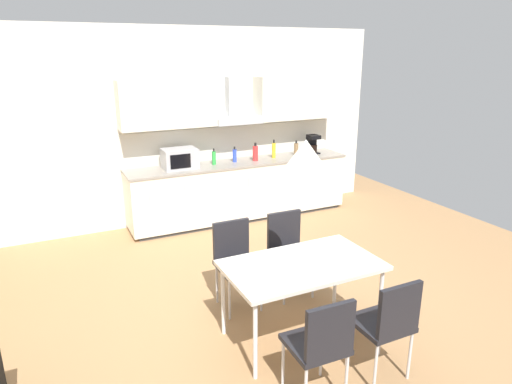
{
  "coord_description": "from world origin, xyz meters",
  "views": [
    {
      "loc": [
        -1.75,
        -3.66,
        2.49
      ],
      "look_at": [
        0.34,
        0.65,
        1.0
      ],
      "focal_mm": 32.0,
      "sensor_mm": 36.0,
      "label": 1
    }
  ],
  "objects_px": {
    "dining_table": "(302,268)",
    "chair_far_left": "(235,256)",
    "coffee_maker": "(312,144)",
    "chair_near_right": "(389,320)",
    "bottle_brown": "(296,149)",
    "pendant_lamp": "(306,153)",
    "chair_far_right": "(288,245)",
    "microwave": "(180,159)",
    "bottle_blue": "(235,155)",
    "bottle_red": "(255,153)",
    "bottle_green": "(214,158)",
    "bottle_yellow": "(274,150)",
    "chair_near_left": "(322,341)"
  },
  "relations": [
    {
      "from": "pendant_lamp",
      "to": "microwave",
      "type": "bearing_deg",
      "value": 92.95
    },
    {
      "from": "bottle_brown",
      "to": "pendant_lamp",
      "type": "bearing_deg",
      "value": -119.65
    },
    {
      "from": "dining_table",
      "to": "bottle_blue",
      "type": "bearing_deg",
      "value": 77.38
    },
    {
      "from": "chair_near_left",
      "to": "pendant_lamp",
      "type": "relative_size",
      "value": 2.72
    },
    {
      "from": "bottle_red",
      "to": "chair_far_left",
      "type": "bearing_deg",
      "value": -120.19
    },
    {
      "from": "dining_table",
      "to": "chair_far_right",
      "type": "height_order",
      "value": "chair_far_right"
    },
    {
      "from": "bottle_green",
      "to": "chair_far_right",
      "type": "relative_size",
      "value": 0.27
    },
    {
      "from": "dining_table",
      "to": "chair_far_left",
      "type": "xyz_separation_m",
      "value": [
        -0.3,
        0.78,
        -0.14
      ]
    },
    {
      "from": "chair_near_right",
      "to": "bottle_blue",
      "type": "bearing_deg",
      "value": 84.27
    },
    {
      "from": "chair_far_right",
      "to": "chair_near_right",
      "type": "xyz_separation_m",
      "value": [
        -0.0,
        -1.55,
        0.0
      ]
    },
    {
      "from": "bottle_red",
      "to": "dining_table",
      "type": "xyz_separation_m",
      "value": [
        -1.0,
        -3.02,
        -0.33
      ]
    },
    {
      "from": "bottle_red",
      "to": "dining_table",
      "type": "distance_m",
      "value": 3.2
    },
    {
      "from": "chair_far_right",
      "to": "chair_near_left",
      "type": "distance_m",
      "value": 1.67
    },
    {
      "from": "microwave",
      "to": "coffee_maker",
      "type": "height_order",
      "value": "coffee_maker"
    },
    {
      "from": "bottle_brown",
      "to": "microwave",
      "type": "bearing_deg",
      "value": -179.65
    },
    {
      "from": "chair_near_right",
      "to": "bottle_red",
      "type": "bearing_deg",
      "value": 79.53
    },
    {
      "from": "bottle_green",
      "to": "bottle_red",
      "type": "xyz_separation_m",
      "value": [
        0.65,
        -0.05,
        0.02
      ]
    },
    {
      "from": "bottle_blue",
      "to": "chair_near_right",
      "type": "xyz_separation_m",
      "value": [
        -0.39,
        -3.86,
        -0.46
      ]
    },
    {
      "from": "bottle_blue",
      "to": "chair_far_left",
      "type": "relative_size",
      "value": 0.27
    },
    {
      "from": "coffee_maker",
      "to": "bottle_blue",
      "type": "distance_m",
      "value": 1.38
    },
    {
      "from": "chair_far_right",
      "to": "chair_far_left",
      "type": "relative_size",
      "value": 1.0
    },
    {
      "from": "bottle_blue",
      "to": "bottle_brown",
      "type": "xyz_separation_m",
      "value": [
        1.06,
        -0.0,
        0.0
      ]
    },
    {
      "from": "bottle_red",
      "to": "chair_near_left",
      "type": "xyz_separation_m",
      "value": [
        -1.31,
        -3.8,
        -0.48
      ]
    },
    {
      "from": "bottle_green",
      "to": "chair_near_right",
      "type": "distance_m",
      "value": 3.87
    },
    {
      "from": "chair_far_left",
      "to": "chair_near_left",
      "type": "height_order",
      "value": "same"
    },
    {
      "from": "bottle_blue",
      "to": "bottle_yellow",
      "type": "bearing_deg",
      "value": -1.51
    },
    {
      "from": "dining_table",
      "to": "pendant_lamp",
      "type": "height_order",
      "value": "pendant_lamp"
    },
    {
      "from": "bottle_green",
      "to": "chair_far_left",
      "type": "relative_size",
      "value": 0.27
    },
    {
      "from": "coffee_maker",
      "to": "chair_far_right",
      "type": "distance_m",
      "value": 2.96
    },
    {
      "from": "microwave",
      "to": "chair_near_left",
      "type": "xyz_separation_m",
      "value": [
        -0.15,
        -3.85,
        -0.5
      ]
    },
    {
      "from": "pendant_lamp",
      "to": "bottle_red",
      "type": "bearing_deg",
      "value": 71.61
    },
    {
      "from": "coffee_maker",
      "to": "bottle_yellow",
      "type": "distance_m",
      "value": 0.73
    },
    {
      "from": "chair_near_left",
      "to": "pendant_lamp",
      "type": "distance_m",
      "value": 1.44
    },
    {
      "from": "bottle_red",
      "to": "bottle_blue",
      "type": "height_order",
      "value": "bottle_red"
    },
    {
      "from": "bottle_yellow",
      "to": "chair_far_left",
      "type": "bearing_deg",
      "value": -125.7
    },
    {
      "from": "chair_far_right",
      "to": "coffee_maker",
      "type": "bearing_deg",
      "value": 52.79
    },
    {
      "from": "coffee_maker",
      "to": "pendant_lamp",
      "type": "distance_m",
      "value": 3.78
    },
    {
      "from": "chair_far_right",
      "to": "pendant_lamp",
      "type": "height_order",
      "value": "pendant_lamp"
    },
    {
      "from": "bottle_blue",
      "to": "bottle_brown",
      "type": "distance_m",
      "value": 1.06
    },
    {
      "from": "bottle_red",
      "to": "coffee_maker",
      "type": "bearing_deg",
      "value": 4.08
    },
    {
      "from": "bottle_green",
      "to": "pendant_lamp",
      "type": "height_order",
      "value": "pendant_lamp"
    },
    {
      "from": "coffee_maker",
      "to": "chair_near_right",
      "type": "xyz_separation_m",
      "value": [
        -1.76,
        -3.87,
        -0.51
      ]
    },
    {
      "from": "microwave",
      "to": "dining_table",
      "type": "relative_size",
      "value": 0.36
    },
    {
      "from": "microwave",
      "to": "bottle_brown",
      "type": "height_order",
      "value": "microwave"
    },
    {
      "from": "bottle_yellow",
      "to": "dining_table",
      "type": "relative_size",
      "value": 0.21
    },
    {
      "from": "bottle_red",
      "to": "bottle_brown",
      "type": "xyz_separation_m",
      "value": [
        0.75,
        0.06,
        -0.02
      ]
    },
    {
      "from": "chair_near_left",
      "to": "chair_near_right",
      "type": "bearing_deg",
      "value": -0.0
    },
    {
      "from": "bottle_yellow",
      "to": "pendant_lamp",
      "type": "bearing_deg",
      "value": -113.66
    },
    {
      "from": "chair_near_left",
      "to": "chair_far_right",
      "type": "bearing_deg",
      "value": 68.53
    },
    {
      "from": "bottle_red",
      "to": "bottle_green",
      "type": "bearing_deg",
      "value": 175.91
    }
  ]
}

